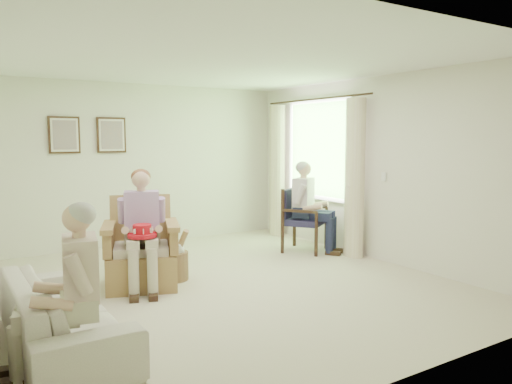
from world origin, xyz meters
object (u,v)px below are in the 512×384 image
Objects in this scene: person_sofa at (76,281)px; red_hat at (142,232)px; wood_armchair at (302,217)px; wicker_armchair at (140,258)px; sofa at (63,313)px; person_dark at (308,200)px; hatbox at (171,259)px; person_wicker at (144,221)px.

red_hat is (1.06, 1.56, -0.00)m from person_sofa.
red_hat is (-2.84, -0.81, 0.18)m from wood_armchair.
person_sofa is at bearing 176.79° from wood_armchair.
wicker_armchair is 3.28× the size of red_hat.
red_hat reaches higher than sofa.
person_sofa is (-0.00, -0.55, 0.42)m from sofa.
sofa is at bearing -110.82° from wicker_armchair.
person_dark is 1.09× the size of person_sofa.
person_dark reaches higher than wood_armchair.
hatbox is (0.39, 0.04, -0.08)m from wicker_armchair.
person_sofa is at bearing -128.52° from hatbox.
person_wicker reaches higher than wood_armchair.
person_wicker is at bearing -43.53° from sofa.
person_sofa is (-3.90, -2.37, 0.18)m from wood_armchair.
person_sofa is 2.51m from hatbox.
person_dark is (2.76, 0.46, 0.00)m from person_wicker.
red_hat is 0.75m from hatbox.
person_wicker is 1.00× the size of person_dark.
person_wicker is 4.24× the size of red_hat.
sofa is at bearing -168.43° from person_sofa.
sofa is 1.73m from person_wicker.
sofa is 4.27m from person_dark.
person_wicker reaches higher than wicker_armchair.
person_dark is at bearing 29.03° from person_wicker.
wood_armchair is (2.76, 0.48, 0.19)m from wicker_armchair.
hatbox reaches higher than sofa.
person_dark is (0.00, -0.16, 0.27)m from wood_armchair.
wicker_armchair is 1.10× the size of wood_armchair.
person_wicker reaches higher than sofa.
person_sofa is (-3.90, -2.21, -0.09)m from person_dark.
hatbox is at bearing 153.05° from person_sofa.
wicker_armchair is 0.77× the size of person_dark.
wicker_armchair is at bearing 160.45° from person_sofa.
wood_armchair is 1.46× the size of hatbox.
sofa is at bearing -136.18° from red_hat.
person_sofa is at bearing -103.49° from person_wicker.
wood_armchair is at bearing 29.41° from wicker_armchair.
hatbox is (0.48, 0.37, -0.45)m from red_hat.
sofa is 2.07m from hatbox.
wood_armchair is 0.48× the size of sofa.
person_sofa is 1.89m from red_hat.
person_wicker is at bearing -155.83° from hatbox.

